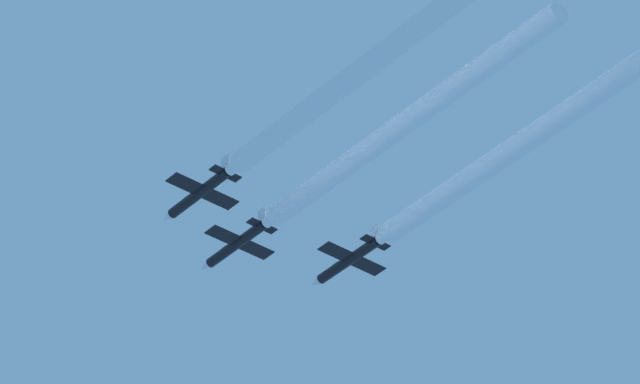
# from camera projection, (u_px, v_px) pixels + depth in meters

# --- Properties ---
(jet_lead) EXTENTS (8.98, 13.07, 3.14)m
(jet_lead) POSITION_uv_depth(u_px,v_px,m) (235.00, 245.00, 263.83)
(jet_lead) COLOR black
(jet_left_wingman) EXTENTS (8.98, 13.07, 3.14)m
(jet_left_wingman) POSITION_uv_depth(u_px,v_px,m) (198.00, 194.00, 252.40)
(jet_left_wingman) COLOR black
(jet_right_wingman) EXTENTS (8.98, 13.07, 3.14)m
(jet_right_wingman) POSITION_uv_depth(u_px,v_px,m) (347.00, 261.00, 264.04)
(jet_right_wingman) COLOR black
(smoke_trail_lead) EXTENTS (2.57, 49.45, 2.57)m
(smoke_trail_lead) POSITION_uv_depth(u_px,v_px,m) (403.00, 124.00, 244.53)
(smoke_trail_lead) COLOR white
(smoke_trail_left_wingman) EXTENTS (2.57, 48.65, 2.57)m
(smoke_trail_left_wingman) POSITION_uv_depth(u_px,v_px,m) (369.00, 65.00, 233.35)
(smoke_trail_left_wingman) COLOR white
(smoke_trail_right_wingman) EXTENTS (2.57, 46.39, 2.57)m
(smoke_trail_right_wingman) POSITION_uv_depth(u_px,v_px,m) (515.00, 148.00, 245.71)
(smoke_trail_right_wingman) COLOR white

